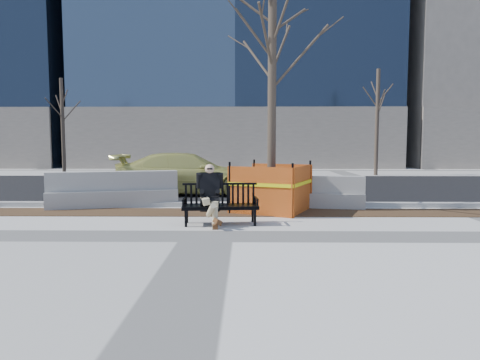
# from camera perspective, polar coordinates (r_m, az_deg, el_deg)

# --- Properties ---
(ground) EXTENTS (120.00, 120.00, 0.00)m
(ground) POSITION_cam_1_polar(r_m,az_deg,el_deg) (7.74, -4.42, -7.55)
(ground) COLOR beige
(ground) RESTS_ON ground
(mulch_strip) EXTENTS (40.00, 1.20, 0.02)m
(mulch_strip) POSITION_cam_1_polar(r_m,az_deg,el_deg) (10.29, -3.11, -4.38)
(mulch_strip) COLOR #47301C
(mulch_strip) RESTS_ON ground
(asphalt_street) EXTENTS (60.00, 10.40, 0.01)m
(asphalt_street) POSITION_cam_1_polar(r_m,az_deg,el_deg) (16.43, -1.64, -0.86)
(asphalt_street) COLOR black
(asphalt_street) RESTS_ON ground
(curb) EXTENTS (60.00, 0.25, 0.12)m
(curb) POSITION_cam_1_polar(r_m,az_deg,el_deg) (11.22, -2.78, -3.31)
(curb) COLOR #9E9B93
(curb) RESTS_ON ground
(bench) EXTENTS (1.65, 0.71, 0.85)m
(bench) POSITION_cam_1_polar(r_m,az_deg,el_deg) (8.82, -2.67, -5.98)
(bench) COLOR black
(bench) RESTS_ON ground
(seated_man) EXTENTS (0.62, 0.94, 1.26)m
(seated_man) POSITION_cam_1_polar(r_m,az_deg,el_deg) (8.86, -4.06, -5.94)
(seated_man) COLOR black
(seated_man) RESTS_ON ground
(tree_fence) EXTENTS (3.25, 3.25, 6.18)m
(tree_fence) POSITION_cam_1_polar(r_m,az_deg,el_deg) (10.55, 4.22, -4.18)
(tree_fence) COLOR #DC5D1F
(tree_fence) RESTS_ON ground
(sedan) EXTENTS (4.78, 2.12, 1.36)m
(sedan) POSITION_cam_1_polar(r_m,az_deg,el_deg) (13.96, -6.96, -1.95)
(sedan) COLOR #C2BE5D
(sedan) RESTS_ON ground
(jersey_barrier_left) EXTENTS (3.37, 1.48, 0.95)m
(jersey_barrier_left) POSITION_cam_1_polar(r_m,az_deg,el_deg) (11.69, -16.58, -3.47)
(jersey_barrier_left) COLOR gray
(jersey_barrier_left) RESTS_ON ground
(jersey_barrier_right) EXTENTS (2.99, 1.04, 0.84)m
(jersey_barrier_right) POSITION_cam_1_polar(r_m,az_deg,el_deg) (11.26, 8.93, -3.64)
(jersey_barrier_right) COLOR gray
(jersey_barrier_right) RESTS_ON ground
(far_tree_left) EXTENTS (2.38, 2.38, 5.37)m
(far_tree_left) POSITION_cam_1_polar(r_m,az_deg,el_deg) (23.72, -22.57, 0.56)
(far_tree_left) COLOR #4D3E31
(far_tree_left) RESTS_ON ground
(far_tree_right) EXTENTS (2.85, 2.85, 5.91)m
(far_tree_right) POSITION_cam_1_polar(r_m,az_deg,el_deg) (23.27, 17.80, 0.62)
(far_tree_right) COLOR #4D3E31
(far_tree_right) RESTS_ON ground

